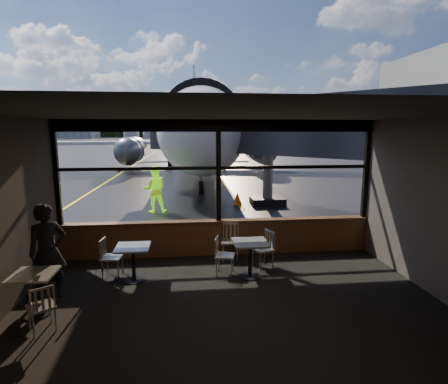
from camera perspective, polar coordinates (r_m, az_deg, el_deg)
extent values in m
plane|color=black|center=(128.83, -5.69, 8.33)|extent=(520.00, 520.00, 0.00)
cube|color=black|center=(6.66, 1.55, -18.84)|extent=(8.00, 6.00, 0.01)
cube|color=#38332D|center=(5.85, 1.71, 12.73)|extent=(8.00, 6.00, 0.04)
cube|color=#453D37|center=(3.24, 8.95, -16.92)|extent=(8.00, 0.04, 3.50)
cube|color=#522E19|center=(9.24, -0.89, -7.51)|extent=(8.00, 0.28, 0.90)
cube|color=black|center=(8.83, -0.94, 10.77)|extent=(8.00, 0.18, 0.30)
cube|color=black|center=(9.40, -25.70, 2.72)|extent=(0.12, 0.12, 2.60)
cube|color=black|center=(8.88, -0.92, 3.33)|extent=(0.12, 0.12, 2.60)
cube|color=black|center=(10.03, 22.21, 3.35)|extent=(0.12, 0.12, 2.60)
cube|color=black|center=(8.87, -0.92, 3.97)|extent=(8.00, 0.10, 0.08)
imported|color=black|center=(7.56, -26.81, -8.72)|extent=(0.82, 0.74, 1.87)
imported|color=#BFF219|center=(14.24, -11.25, 0.45)|extent=(0.94, 0.75, 1.87)
cone|color=#E65607|center=(15.55, 2.21, -1.02)|extent=(0.41, 0.41, 0.56)
cone|color=orange|center=(29.82, -16.83, 3.64)|extent=(0.32, 0.32, 0.44)
cylinder|color=silver|center=(193.02, -14.89, 9.41)|extent=(8.00, 8.00, 6.00)
cylinder|color=silver|center=(191.76, -11.90, 9.53)|extent=(8.00, 8.00, 6.00)
cylinder|color=silver|center=(191.01, -8.87, 9.62)|extent=(8.00, 8.00, 6.00)
cube|color=black|center=(218.81, -5.87, 10.48)|extent=(360.00, 3.00, 12.00)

